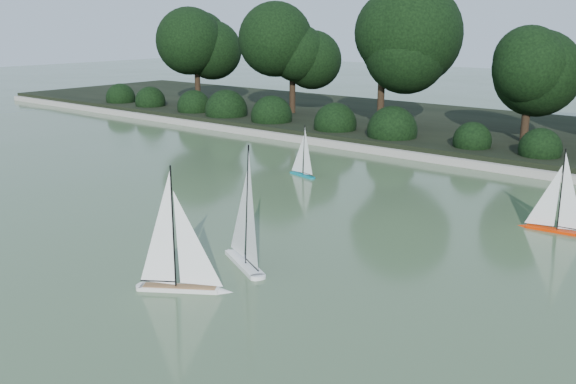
% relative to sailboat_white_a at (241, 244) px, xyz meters
% --- Properties ---
extents(ground, '(80.00, 80.00, 0.00)m').
position_rel_sailboat_white_a_xyz_m(ground, '(-0.74, -1.12, -0.29)').
color(ground, '#3E5331').
rests_on(ground, ground).
extents(pond_coping, '(40.00, 0.35, 0.18)m').
position_rel_sailboat_white_a_xyz_m(pond_coping, '(-0.74, 7.88, -0.20)').
color(pond_coping, gray).
rests_on(pond_coping, ground).
extents(far_bank, '(40.00, 8.00, 0.30)m').
position_rel_sailboat_white_a_xyz_m(far_bank, '(-0.74, 11.88, -0.14)').
color(far_bank, black).
rests_on(far_bank, ground).
extents(tree_line, '(26.31, 3.93, 4.39)m').
position_rel_sailboat_white_a_xyz_m(tree_line, '(0.50, 10.31, 2.35)').
color(tree_line, black).
rests_on(tree_line, ground).
extents(shrub_hedge, '(29.10, 1.10, 1.10)m').
position_rel_sailboat_white_a_xyz_m(shrub_hedge, '(-0.74, 8.78, 0.16)').
color(shrub_hedge, black).
rests_on(shrub_hedge, ground).
extents(sailboat_white_a, '(1.27, 0.77, 1.84)m').
position_rel_sailboat_white_a_xyz_m(sailboat_white_a, '(0.00, 0.00, 0.00)').
color(sailboat_white_a, white).
rests_on(sailboat_white_a, ground).
extents(sailboat_white_b, '(1.14, 0.83, 1.73)m').
position_rel_sailboat_white_a_xyz_m(sailboat_white_b, '(0.12, -1.14, -0.02)').
color(sailboat_white_b, silver).
rests_on(sailboat_white_b, ground).
extents(sailboat_orange, '(1.08, 0.26, 1.48)m').
position_rel_sailboat_white_a_xyz_m(sailboat_orange, '(2.89, 4.25, -0.06)').
color(sailboat_orange, red).
rests_on(sailboat_orange, ground).
extents(sailboat_teal, '(0.88, 0.33, 1.21)m').
position_rel_sailboat_white_a_xyz_m(sailboat_teal, '(-2.66, 4.70, -0.10)').
color(sailboat_teal, '#097382').
rests_on(sailboat_teal, ground).
extents(race_buoy, '(0.16, 0.16, 0.16)m').
position_rel_sailboat_white_a_xyz_m(race_buoy, '(-0.47, -0.32, -0.29)').
color(race_buoy, '#EE590C').
rests_on(race_buoy, ground).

